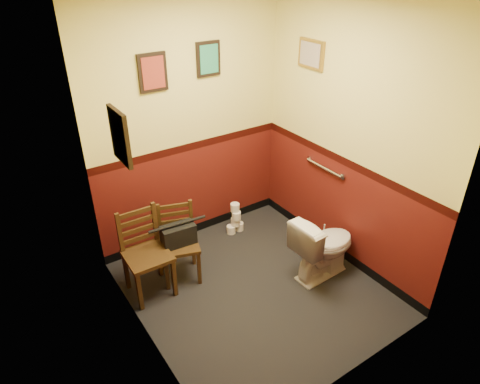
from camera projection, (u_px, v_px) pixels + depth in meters
name	position (u px, v px, depth m)	size (l,w,h in m)	color
floor	(254.00, 289.00, 4.26)	(2.20, 2.40, 0.00)	black
wall_back	(189.00, 125.00, 4.45)	(2.20, 2.70, 0.00)	#521410
wall_front	(367.00, 238.00, 2.72)	(2.20, 2.70, 0.00)	#521410
wall_left	(132.00, 207.00, 3.05)	(2.40, 2.70, 0.00)	#521410
wall_right	(349.00, 139.00, 4.12)	(2.40, 2.70, 0.00)	#521410
grab_bar	(324.00, 168.00, 4.48)	(0.05, 0.56, 0.06)	silver
framed_print_back_a	(153.00, 73.00, 3.96)	(0.28, 0.04, 0.36)	black
framed_print_back_b	(208.00, 59.00, 4.23)	(0.26, 0.04, 0.34)	black
framed_print_left	(120.00, 136.00, 2.88)	(0.04, 0.30, 0.38)	black
framed_print_right	(311.00, 54.00, 4.19)	(0.04, 0.34, 0.28)	olive
toilet	(324.00, 246.00, 4.30)	(0.39, 0.70, 0.69)	white
toilet_brush	(322.00, 250.00, 4.69)	(0.11, 0.11, 0.41)	silver
chair_left	(146.00, 254.00, 4.05)	(0.42, 0.42, 0.87)	#462F15
chair_right	(179.00, 243.00, 4.27)	(0.47, 0.47, 0.79)	#462F15
handbag	(178.00, 235.00, 4.18)	(0.34, 0.20, 0.24)	black
tp_stack	(235.00, 220.00, 5.04)	(0.22, 0.13, 0.38)	silver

